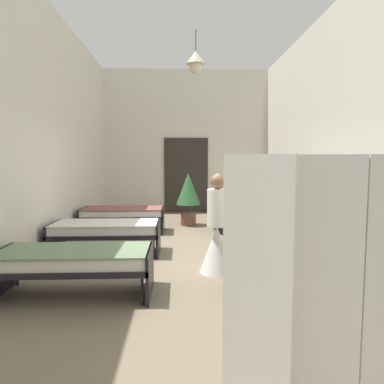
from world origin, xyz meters
TOP-DOWN VIEW (x-y plane):
  - ground_plane at (0.00, 0.00)m, footprint 5.80×10.61m
  - room_shell at (0.00, 1.14)m, footprint 5.60×10.21m
  - bed_left_row_0 at (-1.55, -1.90)m, footprint 1.90×0.84m
  - bed_right_row_0 at (1.55, -1.90)m, footprint 1.90×0.84m
  - bed_left_row_1 at (-1.55, 0.00)m, footprint 1.90×0.84m
  - bed_right_row_1 at (1.55, 0.00)m, footprint 1.90×0.84m
  - bed_left_row_2 at (-1.55, 1.90)m, footprint 1.90×0.84m
  - bed_right_row_2 at (1.55, 1.90)m, footprint 1.90×0.84m
  - nurse_near_aisle at (0.31, -1.11)m, footprint 0.52×0.52m
  - potted_plant at (-0.00, 2.70)m, footprint 0.62×0.62m
  - privacy_screen at (0.60, -4.20)m, footprint 1.23×0.27m

SIDE VIEW (x-z plane):
  - ground_plane at x=0.00m, z-range -0.10..0.00m
  - bed_left_row_0 at x=-1.55m, z-range 0.15..0.73m
  - bed_right_row_0 at x=1.55m, z-range 0.15..0.73m
  - bed_left_row_1 at x=-1.55m, z-range 0.15..0.73m
  - bed_right_row_1 at x=1.55m, z-range 0.15..0.73m
  - bed_left_row_2 at x=-1.55m, z-range 0.15..0.73m
  - bed_right_row_2 at x=1.55m, z-range 0.15..0.73m
  - nurse_near_aisle at x=0.31m, z-range -0.21..1.27m
  - potted_plant at x=0.00m, z-range 0.16..1.51m
  - privacy_screen at x=0.60m, z-range 0.00..1.70m
  - room_shell at x=0.00m, z-range 0.00..4.55m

